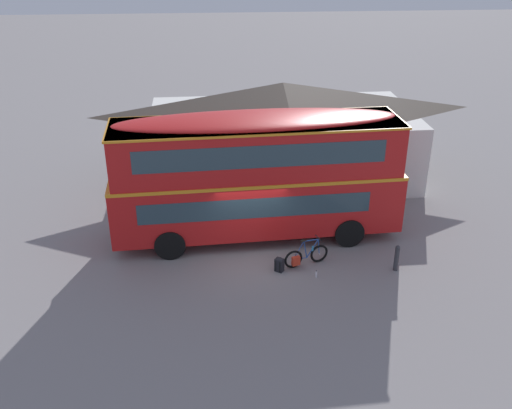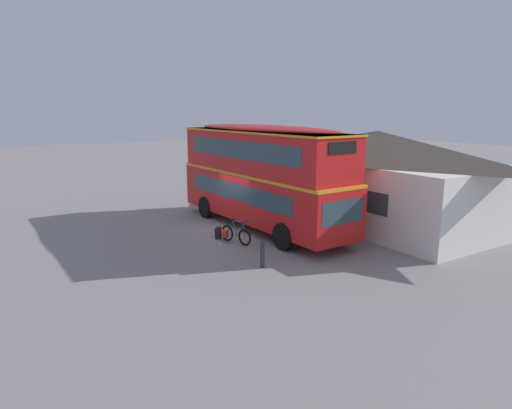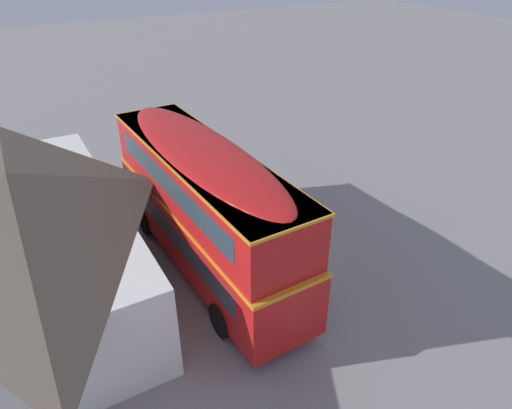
{
  "view_description": "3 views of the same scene",
  "coord_description": "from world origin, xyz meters",
  "px_view_note": "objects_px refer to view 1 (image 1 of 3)",
  "views": [
    {
      "loc": [
        -1.17,
        -17.74,
        10.9
      ],
      "look_at": [
        0.19,
        0.51,
        1.82
      ],
      "focal_mm": 40.56,
      "sensor_mm": 36.0,
      "label": 1
    },
    {
      "loc": [
        17.4,
        -8.96,
        5.4
      ],
      "look_at": [
        1.53,
        0.48,
        1.46
      ],
      "focal_mm": 30.9,
      "sensor_mm": 36.0,
      "label": 2
    },
    {
      "loc": [
        -12.53,
        6.36,
        10.62
      ],
      "look_at": [
        0.6,
        -0.7,
        1.83
      ],
      "focal_mm": 32.22,
      "sensor_mm": 36.0,
      "label": 3
    }
  ],
  "objects_px": {
    "backpack_on_ground": "(279,264)",
    "kerb_bollard": "(397,258)",
    "touring_bicycle": "(305,256)",
    "water_bottle_clear_plastic": "(316,274)",
    "double_decker_bus": "(257,172)"
  },
  "relations": [
    {
      "from": "touring_bicycle",
      "to": "backpack_on_ground",
      "type": "bearing_deg",
      "value": -162.43
    },
    {
      "from": "backpack_on_ground",
      "to": "kerb_bollard",
      "type": "distance_m",
      "value": 4.02
    },
    {
      "from": "water_bottle_clear_plastic",
      "to": "touring_bicycle",
      "type": "bearing_deg",
      "value": 109.54
    },
    {
      "from": "touring_bicycle",
      "to": "water_bottle_clear_plastic",
      "type": "xyz_separation_m",
      "value": [
        0.27,
        -0.76,
        -0.25
      ]
    },
    {
      "from": "touring_bicycle",
      "to": "water_bottle_clear_plastic",
      "type": "height_order",
      "value": "touring_bicycle"
    },
    {
      "from": "double_decker_bus",
      "to": "water_bottle_clear_plastic",
      "type": "distance_m",
      "value": 4.29
    },
    {
      "from": "touring_bicycle",
      "to": "kerb_bollard",
      "type": "distance_m",
      "value": 3.12
    },
    {
      "from": "touring_bicycle",
      "to": "backpack_on_ground",
      "type": "xyz_separation_m",
      "value": [
        -0.93,
        -0.3,
        -0.1
      ]
    },
    {
      "from": "double_decker_bus",
      "to": "kerb_bollard",
      "type": "relative_size",
      "value": 11.01
    },
    {
      "from": "backpack_on_ground",
      "to": "water_bottle_clear_plastic",
      "type": "bearing_deg",
      "value": -21.24
    },
    {
      "from": "backpack_on_ground",
      "to": "double_decker_bus",
      "type": "bearing_deg",
      "value": 103.11
    },
    {
      "from": "double_decker_bus",
      "to": "water_bottle_clear_plastic",
      "type": "relative_size",
      "value": 41.57
    },
    {
      "from": "double_decker_bus",
      "to": "water_bottle_clear_plastic",
      "type": "bearing_deg",
      "value": -59.03
    },
    {
      "from": "backpack_on_ground",
      "to": "kerb_bollard",
      "type": "bearing_deg",
      "value": -3.28
    },
    {
      "from": "kerb_bollard",
      "to": "backpack_on_ground",
      "type": "bearing_deg",
      "value": 176.72
    }
  ]
}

